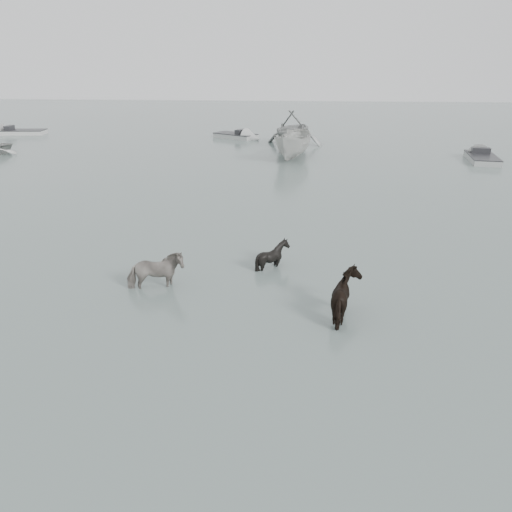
# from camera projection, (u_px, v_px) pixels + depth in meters

# --- Properties ---
(ground) EXTENTS (140.00, 140.00, 0.00)m
(ground) POSITION_uv_depth(u_px,v_px,m) (283.00, 297.00, 13.69)
(ground) COLOR #4E5D59
(ground) RESTS_ON ground
(pony_pinto) EXTENTS (1.75, 1.18, 1.36)m
(pony_pinto) POSITION_uv_depth(u_px,v_px,m) (155.00, 266.00, 13.99)
(pony_pinto) COLOR black
(pony_pinto) RESTS_ON ground
(pony_dark) EXTENTS (1.50, 1.63, 1.36)m
(pony_dark) POSITION_uv_depth(u_px,v_px,m) (349.00, 292.00, 12.43)
(pony_dark) COLOR black
(pony_dark) RESTS_ON ground
(pony_black) EXTENTS (1.07, 0.96, 1.17)m
(pony_black) POSITION_uv_depth(u_px,v_px,m) (273.00, 249.00, 15.52)
(pony_black) COLOR black
(pony_black) RESTS_ON ground
(rowboat_trail) EXTENTS (5.96, 6.38, 2.72)m
(rowboat_trail) POSITION_uv_depth(u_px,v_px,m) (293.00, 127.00, 37.71)
(rowboat_trail) COLOR #9C9E9C
(rowboat_trail) RESTS_ON ground
(boat_small) EXTENTS (3.08, 5.38, 1.96)m
(boat_small) POSITION_uv_depth(u_px,v_px,m) (293.00, 144.00, 32.52)
(boat_small) COLOR #B5B5B0
(boat_small) RESTS_ON ground
(skiff_port) EXTENTS (2.32, 5.75, 0.75)m
(skiff_port) POSITION_uv_depth(u_px,v_px,m) (482.00, 155.00, 31.92)
(skiff_port) COLOR #9A9C9A
(skiff_port) RESTS_ON ground
(skiff_outer) EXTENTS (6.36, 2.24, 0.75)m
(skiff_outer) POSITION_uv_depth(u_px,v_px,m) (18.00, 130.00, 43.40)
(skiff_outer) COLOR silver
(skiff_outer) RESTS_ON ground
(skiff_mid) EXTENTS (5.07, 3.96, 0.75)m
(skiff_mid) POSITION_uv_depth(u_px,v_px,m) (235.00, 133.00, 41.31)
(skiff_mid) COLOR #A4A6A4
(skiff_mid) RESTS_ON ground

